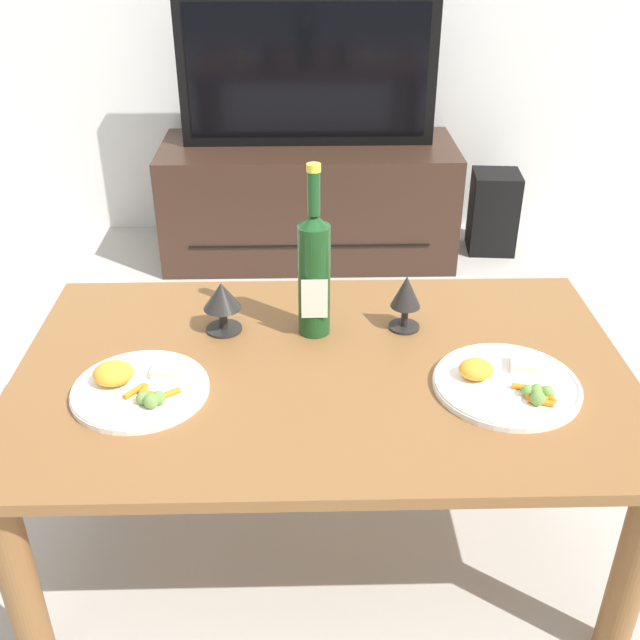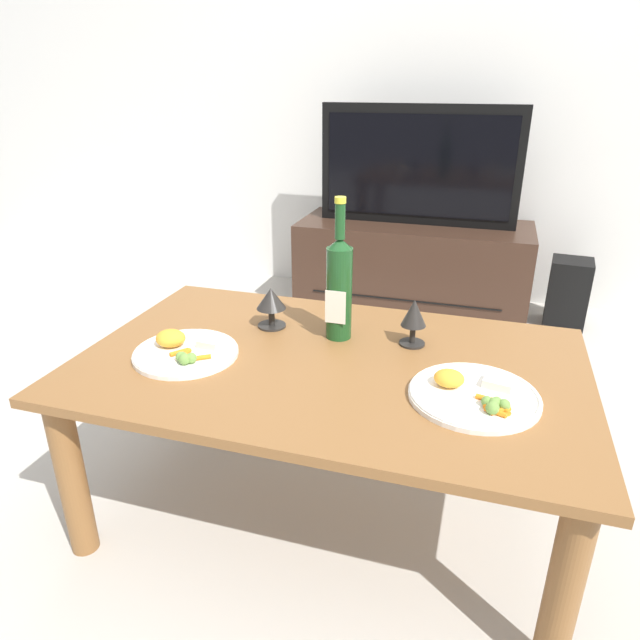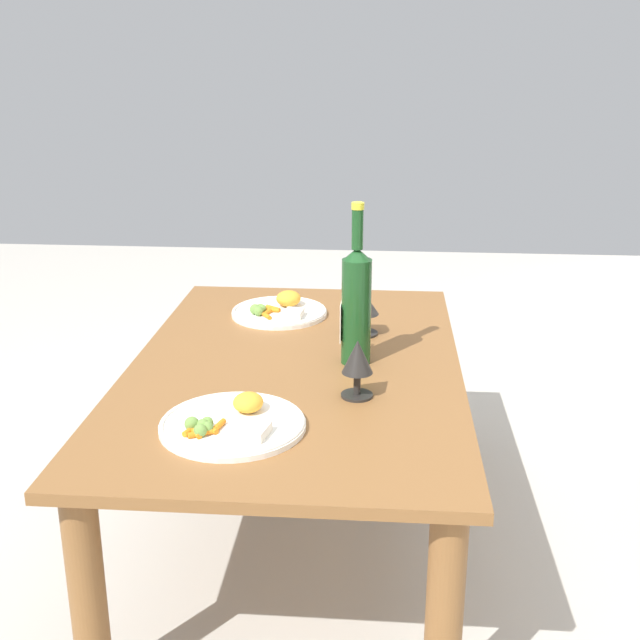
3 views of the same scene
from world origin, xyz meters
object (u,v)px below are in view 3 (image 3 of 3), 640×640
Objects in this scene: dinner_plate_left at (280,310)px; goblet_right at (357,360)px; dining_table at (296,391)px; wine_bottle at (356,302)px; goblet_left at (363,306)px; dinner_plate_right at (233,423)px.

goblet_right is at bearing 23.33° from dinner_plate_left.
dinner_plate_left is (-0.56, -0.24, -0.07)m from goblet_right.
dining_table is 0.27m from wine_bottle.
dinner_plate_left is at bearing -156.67° from goblet_right.
dinner_plate_left is at bearing -146.98° from wine_bottle.
dining_table is 0.31m from goblet_left.
goblet_left is at bearing 176.92° from wine_bottle.
dining_table is 10.77× the size of goblet_left.
goblet_left is 0.29m from dinner_plate_left.
goblet_right is at bearing 39.54° from dining_table.
goblet_left is at bearing 180.00° from goblet_right.
dining_table is 4.71× the size of dinner_plate_left.
dinner_plate_left is at bearing 179.90° from dinner_plate_right.
dinner_plate_right is at bearing -0.10° from dinner_plate_left.
dinner_plate_right is at bearing -31.26° from wine_bottle.
dinner_plate_right is (0.59, -0.24, -0.07)m from goblet_left.
dinner_plate_left is 0.74m from dinner_plate_right.
dinner_plate_left reaches higher than dining_table.
goblet_left is 0.44× the size of dinner_plate_left.
dining_table is 9.81× the size of goblet_right.
goblet_left is (-0.21, 0.01, -0.08)m from wine_bottle.
dining_table is 0.39m from dinner_plate_right.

